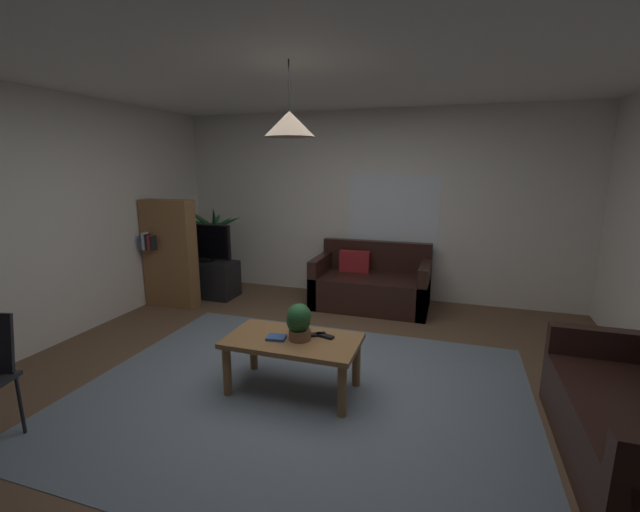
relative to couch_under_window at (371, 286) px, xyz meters
The scene contains 17 objects.
floor 2.15m from the couch_under_window, 92.96° to the right, with size 5.53×5.21×0.02m, color brown.
rug 2.35m from the couch_under_window, 92.70° to the right, with size 3.60×2.86×0.01m, color slate.
wall_back 1.13m from the couch_under_window, 102.32° to the left, with size 5.65×0.06×2.55m, color silver.
wall_left 3.74m from the couch_under_window, 143.77° to the right, with size 0.06×5.21×2.55m, color silver.
ceiling 3.13m from the couch_under_window, 92.96° to the right, with size 5.53×5.21×0.02m, color white.
window_pane 0.98m from the couch_under_window, 68.15° to the left, with size 1.22×0.01×1.20m, color white.
couch_under_window is the anchor object (origin of this frame).
coffee_table 2.30m from the couch_under_window, 94.85° to the right, with size 1.08×0.58×0.46m.
book_on_table_0 2.37m from the couch_under_window, 97.68° to the right, with size 0.15×0.12×0.02m, color #2D4C8C.
remote_on_table_0 2.19m from the couch_under_window, 90.79° to the right, with size 0.05×0.16×0.02m, color black.
remote_on_table_1 2.19m from the couch_under_window, 88.84° to the right, with size 0.05×0.16×0.02m, color black.
potted_plant_on_table 2.31m from the couch_under_window, 93.53° to the right, with size 0.21×0.22×0.30m.
tv_stand 2.34m from the couch_under_window, behind, with size 0.90×0.44×0.50m, color black.
tv 2.40m from the couch_under_window, behind, with size 0.86×0.16×0.53m.
potted_palm_corner 2.48m from the couch_under_window, behind, with size 1.01×0.91×1.30m.
bookshelf_corner 2.66m from the couch_under_window, 162.82° to the right, with size 0.70×0.31×1.40m.
pendant_lamp 2.94m from the couch_under_window, 94.85° to the right, with size 0.38×0.38×0.53m.
Camera 1 is at (1.10, -3.08, 1.83)m, focal length 23.37 mm.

